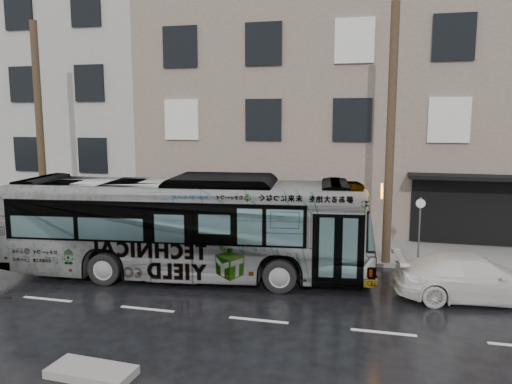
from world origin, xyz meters
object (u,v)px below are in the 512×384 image
at_px(utility_pole_front, 391,136).
at_px(bus, 187,226).
at_px(sign_post, 419,231).
at_px(utility_pole_rear, 40,133).
at_px(white_sedan, 475,278).

relative_size(utility_pole_front, bus, 0.73).
distance_m(utility_pole_front, sign_post, 3.48).
height_order(utility_pole_front, bus, utility_pole_front).
xyz_separation_m(utility_pole_rear, white_sedan, (16.47, -2.83, -3.98)).
bearing_deg(utility_pole_front, sign_post, 0.00).
distance_m(utility_pole_front, white_sedan, 5.48).
bearing_deg(sign_post, white_sedan, -64.06).
height_order(utility_pole_front, sign_post, utility_pole_front).
bearing_deg(white_sedan, sign_post, 18.57).
bearing_deg(utility_pole_front, utility_pole_rear, 180.00).
bearing_deg(bus, white_sedan, -97.08).
height_order(sign_post, bus, bus).
bearing_deg(white_sedan, utility_pole_rear, 72.90).
xyz_separation_m(sign_post, white_sedan, (1.37, -2.83, -0.68)).
bearing_deg(sign_post, utility_pole_front, 180.00).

